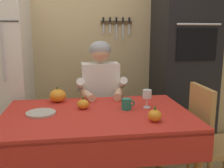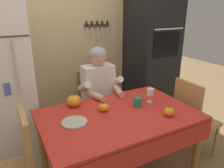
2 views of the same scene
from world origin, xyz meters
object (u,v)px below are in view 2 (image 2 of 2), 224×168
at_px(chair_right_side, 192,116).
at_px(wall_oven, 151,52).
at_px(chair_behind_person, 95,103).
at_px(chair_left_side, 16,166).
at_px(serving_tray, 74,122).
at_px(wine_glass, 150,92).
at_px(pumpkin_large, 169,112).
at_px(pumpkin_medium, 74,101).
at_px(pumpkin_small, 104,107).
at_px(dining_table, 120,123).
at_px(coffee_mug, 137,102).
at_px(seated_person, 101,91).

bearing_deg(chair_right_side, wall_oven, 81.20).
relative_size(wall_oven, chair_behind_person, 2.26).
distance_m(chair_left_side, serving_tray, 0.54).
height_order(wine_glass, pumpkin_large, wine_glass).
height_order(pumpkin_medium, pumpkin_small, pumpkin_medium).
height_order(wall_oven, chair_left_side, wall_oven).
xyz_separation_m(dining_table, chair_behind_person, (0.09, 0.79, -0.14)).
height_order(chair_behind_person, coffee_mug, chair_behind_person).
bearing_deg(chair_left_side, serving_tray, 2.40).
height_order(wall_oven, serving_tray, wall_oven).
distance_m(chair_behind_person, pumpkin_large, 1.09).
xyz_separation_m(pumpkin_large, pumpkin_small, (-0.47, 0.36, -0.00)).
relative_size(dining_table, pumpkin_large, 13.37).
bearing_deg(wine_glass, seated_person, 121.34).
height_order(wall_oven, pumpkin_small, wall_oven).
bearing_deg(pumpkin_medium, pumpkin_large, -41.25).
height_order(wall_oven, chair_right_side, wall_oven).
height_order(chair_right_side, serving_tray, chair_right_side).
bearing_deg(wall_oven, pumpkin_small, -145.50).
bearing_deg(pumpkin_medium, seated_person, 30.82).
bearing_deg(pumpkin_small, chair_left_side, -172.29).
xyz_separation_m(seated_person, wine_glass, (0.31, -0.51, 0.11)).
relative_size(wall_oven, pumpkin_small, 21.30).
relative_size(seated_person, serving_tray, 5.76).
relative_size(wall_oven, pumpkin_medium, 14.98).
bearing_deg(chair_left_side, chair_right_side, -2.12).
relative_size(chair_behind_person, pumpkin_small, 9.43).
bearing_deg(wine_glass, pumpkin_large, -96.08).
distance_m(chair_left_side, wine_glass, 1.35).
height_order(chair_behind_person, chair_left_side, same).
xyz_separation_m(chair_left_side, pumpkin_medium, (0.60, 0.34, 0.28)).
xyz_separation_m(wall_oven, seated_person, (-0.96, -0.32, -0.31)).
bearing_deg(seated_person, coffee_mug, -75.04).
bearing_deg(pumpkin_medium, coffee_mug, -28.70).
distance_m(coffee_mug, pumpkin_small, 0.34).
relative_size(coffee_mug, wine_glass, 0.72).
relative_size(seated_person, chair_right_side, 1.34).
relative_size(seated_person, wine_glass, 8.46).
distance_m(coffee_mug, serving_tray, 0.65).
height_order(coffee_mug, pumpkin_medium, pumpkin_medium).
bearing_deg(pumpkin_large, wall_oven, 59.45).
bearing_deg(pumpkin_large, dining_table, 148.53).
height_order(pumpkin_large, pumpkin_medium, pumpkin_medium).
xyz_separation_m(chair_left_side, pumpkin_small, (0.80, 0.11, 0.27)).
xyz_separation_m(chair_behind_person, pumpkin_small, (-0.19, -0.66, 0.27)).
distance_m(seated_person, coffee_mug, 0.56).
distance_m(chair_right_side, pumpkin_large, 0.62).
bearing_deg(pumpkin_large, chair_left_side, 168.77).
height_order(dining_table, seated_person, seated_person).
distance_m(coffee_mug, wine_glass, 0.18).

